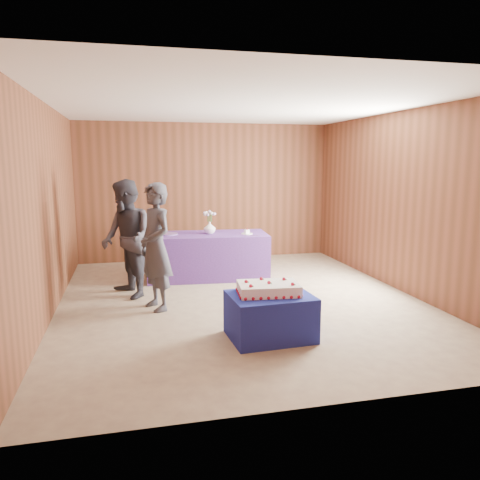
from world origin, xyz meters
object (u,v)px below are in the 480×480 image
object	(u,v)px
cake_table	(270,316)
vase	(210,228)
sheet_cake	(269,288)
guest_left	(156,247)
serving_table	(208,256)
guest_right	(127,239)

from	to	relation	value
cake_table	vase	xyz separation A→B (m)	(-0.18, 2.91, 0.60)
sheet_cake	guest_left	world-z (taller)	guest_left
sheet_cake	serving_table	bearing A→B (deg)	99.97
serving_table	guest_left	xyz separation A→B (m)	(-0.95, -1.55, 0.47)
guest_left	vase	bearing A→B (deg)	125.09
vase	guest_right	distance (m)	1.62
serving_table	guest_left	distance (m)	1.88
guest_left	guest_right	size ratio (longest dim) A/B	0.99
cake_table	sheet_cake	bearing A→B (deg)	104.85
sheet_cake	guest_left	xyz separation A→B (m)	(-1.16, 1.31, 0.28)
serving_table	vase	size ratio (longest dim) A/B	9.85
serving_table	guest_right	xyz separation A→B (m)	(-1.32, -0.88, 0.48)
cake_table	sheet_cake	size ratio (longest dim) A/B	1.21
cake_table	guest_left	xyz separation A→B (m)	(-1.17, 1.35, 0.59)
cake_table	serving_table	distance (m)	2.91
sheet_cake	guest_right	distance (m)	2.52
cake_table	serving_table	world-z (taller)	serving_table
serving_table	guest_right	distance (m)	1.65
vase	guest_left	world-z (taller)	guest_left
vase	sheet_cake	bearing A→B (deg)	-86.61
guest_right	cake_table	bearing A→B (deg)	15.88
sheet_cake	guest_right	size ratio (longest dim) A/B	0.43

